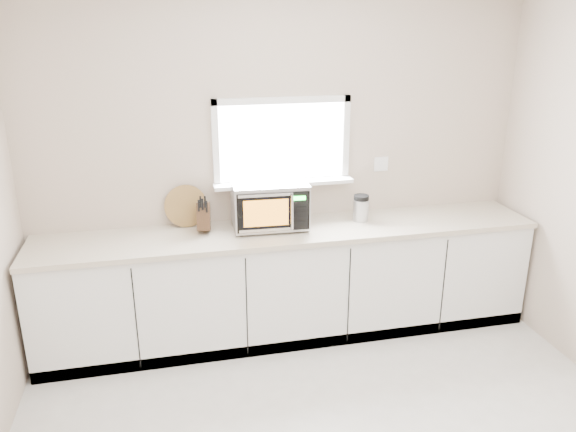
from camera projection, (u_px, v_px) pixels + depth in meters
name	position (u px, v px, depth m)	size (l,w,h in m)	color
back_wall	(282.00, 164.00, 4.50)	(4.00, 0.17, 2.70)	#BDA896
cabinets	(290.00, 284.00, 4.54)	(3.92, 0.60, 0.88)	white
countertop	(290.00, 231.00, 4.37)	(3.92, 0.64, 0.04)	beige
microwave	(269.00, 203.00, 4.36)	(0.59, 0.49, 0.37)	black
knife_block	(204.00, 216.00, 4.28)	(0.12, 0.22, 0.30)	#472B19
cutting_board	(186.00, 206.00, 4.38)	(0.33, 0.33, 0.02)	olive
coffee_grinder	(361.00, 208.00, 4.52)	(0.13, 0.13, 0.22)	#BBBDC3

